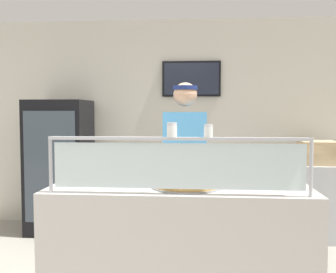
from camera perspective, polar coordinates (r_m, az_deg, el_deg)
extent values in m
cube|color=beige|center=(5.19, 3.10, 1.93)|extent=(6.33, 0.08, 2.70)
cube|color=black|center=(5.14, 3.42, 8.37)|extent=(0.76, 0.04, 0.46)
cube|color=#1E2333|center=(5.12, 3.41, 8.39)|extent=(0.71, 0.01, 0.41)
cube|color=#BCB7B2|center=(3.03, 1.66, -16.19)|extent=(1.93, 0.67, 0.95)
cylinder|color=#B2B5BC|center=(2.79, -16.72, -3.93)|extent=(0.02, 0.02, 0.39)
cylinder|color=#B2B5BC|center=(2.70, 20.11, -4.27)|extent=(0.02, 0.02, 0.39)
cube|color=silver|center=(2.61, 1.35, -4.32)|extent=(1.67, 0.01, 0.31)
cube|color=#B2B5BC|center=(2.59, 1.36, -0.31)|extent=(1.73, 0.06, 0.02)
cylinder|color=#9EA0A8|center=(2.90, 2.68, -7.26)|extent=(0.52, 0.52, 0.01)
cylinder|color=tan|center=(2.89, 2.68, -6.97)|extent=(0.49, 0.49, 0.02)
cylinder|color=gold|center=(2.89, 2.68, -6.74)|extent=(0.44, 0.44, 0.01)
cube|color=#ADAFB7|center=(2.87, 2.14, -6.69)|extent=(0.12, 0.29, 0.01)
cylinder|color=white|center=(2.59, 0.57, 0.78)|extent=(0.07, 0.07, 0.08)
cylinder|color=white|center=(2.59, 0.57, 0.52)|extent=(0.06, 0.06, 0.05)
cylinder|color=silver|center=(2.58, 0.57, 1.85)|extent=(0.06, 0.06, 0.02)
cylinder|color=white|center=(2.58, 5.89, 0.63)|extent=(0.06, 0.06, 0.07)
cylinder|color=red|center=(2.58, 5.89, 0.41)|extent=(0.05, 0.05, 0.04)
cylinder|color=silver|center=(2.58, 5.90, 1.58)|extent=(0.06, 0.06, 0.02)
cylinder|color=#23232D|center=(3.62, 0.68, -12.87)|extent=(0.13, 0.13, 0.95)
cylinder|color=#23232D|center=(3.61, 4.25, -12.92)|extent=(0.13, 0.13, 0.95)
cube|color=#4C9EE5|center=(3.48, 2.50, -0.96)|extent=(0.38, 0.21, 0.55)
sphere|color=tan|center=(3.47, 2.52, 6.14)|extent=(0.21, 0.21, 0.21)
cylinder|color=navy|center=(3.47, 2.52, 7.09)|extent=(0.21, 0.21, 0.04)
cylinder|color=tan|center=(3.26, 5.50, -2.95)|extent=(0.08, 0.34, 0.08)
cube|color=black|center=(5.11, -15.45, -4.16)|extent=(0.72, 0.64, 1.65)
cube|color=#38424C|center=(4.79, -16.83, -4.29)|extent=(0.62, 0.02, 1.32)
cylinder|color=green|center=(4.97, -18.54, -3.48)|extent=(0.06, 0.06, 0.20)
cylinder|color=blue|center=(4.91, -17.09, -3.52)|extent=(0.06, 0.06, 0.20)
cylinder|color=green|center=(4.87, -15.62, -3.57)|extent=(0.06, 0.06, 0.20)
cylinder|color=red|center=(4.82, -14.12, -3.61)|extent=(0.06, 0.06, 0.20)
cube|color=#B7BABF|center=(5.00, 20.87, -8.82)|extent=(0.70, 0.55, 0.89)
cube|color=tan|center=(4.93, 21.05, -3.50)|extent=(0.41, 0.41, 0.04)
cube|color=tan|center=(4.92, 21.08, -2.98)|extent=(0.41, 0.41, 0.04)
cube|color=tan|center=(4.91, 20.93, -2.46)|extent=(0.42, 0.42, 0.04)
cube|color=tan|center=(4.91, 21.06, -1.94)|extent=(0.42, 0.42, 0.04)
cube|color=tan|center=(4.91, 21.19, -1.42)|extent=(0.41, 0.41, 0.04)
cube|color=tan|center=(4.90, 20.97, -0.89)|extent=(0.42, 0.42, 0.04)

